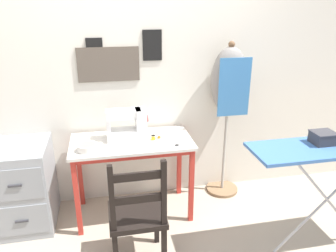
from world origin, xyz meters
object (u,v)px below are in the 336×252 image
object	(u,v)px
thread_spool_near_machine	(153,138)
thread_spool_mid_table	(159,137)
sewing_machine	(129,125)
dress_form	(229,88)
filing_cabinet	(26,186)
scissors	(181,144)
wooden_chair	(137,215)
fabric_bowl	(87,147)
storage_box	(323,138)

from	to	relation	value
thread_spool_near_machine	thread_spool_mid_table	xyz separation A→B (m)	(0.06, 0.03, -0.01)
sewing_machine	dress_form	size ratio (longest dim) A/B	0.24
thread_spool_near_machine	dress_form	size ratio (longest dim) A/B	0.03
thread_spool_mid_table	filing_cabinet	xyz separation A→B (m)	(-1.16, 0.03, -0.37)
thread_spool_mid_table	dress_form	xyz separation A→B (m)	(0.69, 0.18, 0.36)
scissors	wooden_chair	world-z (taller)	wooden_chair
scissors	filing_cabinet	world-z (taller)	filing_cabinet
scissors	thread_spool_near_machine	distance (m)	0.26
fabric_bowl	dress_form	bearing A→B (deg)	13.66
fabric_bowl	thread_spool_near_machine	xyz separation A→B (m)	(0.55, 0.11, -0.01)
thread_spool_mid_table	wooden_chair	xyz separation A→B (m)	(-0.28, -0.64, -0.32)
thread_spool_near_machine	wooden_chair	size ratio (longest dim) A/B	0.05
storage_box	sewing_machine	bearing A→B (deg)	150.06
fabric_bowl	storage_box	size ratio (longest dim) A/B	1.02
wooden_chair	dress_form	bearing A→B (deg)	40.44
thread_spool_mid_table	fabric_bowl	bearing A→B (deg)	-167.79
thread_spool_near_machine	storage_box	bearing A→B (deg)	-31.20
scissors	filing_cabinet	distance (m)	1.38
sewing_machine	wooden_chair	world-z (taller)	sewing_machine
dress_form	storage_box	distance (m)	0.98
thread_spool_near_machine	wooden_chair	distance (m)	0.73
thread_spool_mid_table	wooden_chair	bearing A→B (deg)	-113.31
fabric_bowl	thread_spool_mid_table	bearing A→B (deg)	12.21
sewing_machine	fabric_bowl	xyz separation A→B (m)	(-0.35, -0.19, -0.10)
sewing_machine	filing_cabinet	size ratio (longest dim) A/B	0.48
thread_spool_mid_table	scissors	bearing A→B (deg)	-48.15
filing_cabinet	storage_box	xyz separation A→B (m)	(2.23, -0.74, 0.56)
sewing_machine	dress_form	distance (m)	0.99
thread_spool_near_machine	dress_form	distance (m)	0.85
thread_spool_mid_table	storage_box	size ratio (longest dim) A/B	0.21
filing_cabinet	scissors	bearing A→B (deg)	-8.82
fabric_bowl	sewing_machine	bearing A→B (deg)	28.12
thread_spool_near_machine	filing_cabinet	xyz separation A→B (m)	(-1.10, 0.06, -0.38)
fabric_bowl	dress_form	size ratio (longest dim) A/B	0.11
fabric_bowl	storage_box	distance (m)	1.78
sewing_machine	filing_cabinet	xyz separation A→B (m)	(-0.91, -0.02, -0.48)
storage_box	wooden_chair	bearing A→B (deg)	177.19
fabric_bowl	filing_cabinet	world-z (taller)	fabric_bowl
sewing_machine	filing_cabinet	bearing A→B (deg)	-178.55
thread_spool_near_machine	storage_box	xyz separation A→B (m)	(1.12, -0.68, 0.19)
thread_spool_mid_table	filing_cabinet	world-z (taller)	thread_spool_mid_table
thread_spool_near_machine	thread_spool_mid_table	world-z (taller)	thread_spool_near_machine
dress_form	wooden_chair	bearing A→B (deg)	-139.56
wooden_chair	storage_box	xyz separation A→B (m)	(1.34, -0.07, 0.52)
scissors	thread_spool_mid_table	bearing A→B (deg)	131.85
filing_cabinet	thread_spool_mid_table	bearing A→B (deg)	-1.64
sewing_machine	fabric_bowl	size ratio (longest dim) A/B	2.17
fabric_bowl	thread_spool_mid_table	world-z (taller)	fabric_bowl
sewing_machine	scissors	distance (m)	0.48
thread_spool_mid_table	dress_form	distance (m)	0.80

